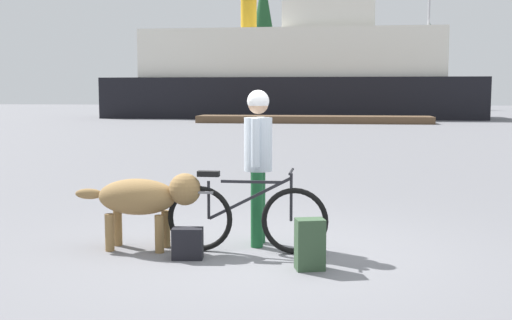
{
  "coord_description": "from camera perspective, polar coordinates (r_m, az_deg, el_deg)",
  "views": [
    {
      "loc": [
        0.8,
        -6.79,
        1.75
      ],
      "look_at": [
        -0.22,
        0.74,
        0.94
      ],
      "focal_mm": 44.72,
      "sensor_mm": 36.0,
      "label": 1
    }
  ],
  "objects": [
    {
      "name": "dog",
      "position": [
        7.2,
        -9.86,
        -3.34
      ],
      "size": [
        1.44,
        0.47,
        0.87
      ],
      "color": "olive",
      "rests_on": "ground_plane"
    },
    {
      "name": "ground_plane",
      "position": [
        7.05,
        0.95,
        -8.3
      ],
      "size": [
        160.0,
        160.0,
        0.0
      ],
      "primitive_type": "plane",
      "color": "slate"
    },
    {
      "name": "pine_tree_far_left",
      "position": [
        58.43,
        0.66,
        11.76
      ],
      "size": [
        3.31,
        3.31,
        12.41
      ],
      "color": "#4C331E",
      "rests_on": "ground_plane"
    },
    {
      "name": "person_cyclist",
      "position": [
        7.24,
        0.19,
        0.76
      ],
      "size": [
        0.32,
        0.53,
        1.78
      ],
      "color": "#19592D",
      "rests_on": "ground_plane"
    },
    {
      "name": "bicycle",
      "position": [
        6.99,
        -0.94,
        -5.14
      ],
      "size": [
        1.78,
        0.44,
        0.92
      ],
      "color": "black",
      "rests_on": "ground_plane"
    },
    {
      "name": "sailboat_moored",
      "position": [
        41.91,
        14.98,
        4.18
      ],
      "size": [
        6.33,
        1.77,
        7.91
      ],
      "color": "silver",
      "rests_on": "ground_plane"
    },
    {
      "name": "pine_tree_mid_back",
      "position": [
        67.26,
        15.18,
        9.18
      ],
      "size": [
        3.4,
        3.4,
        8.92
      ],
      "color": "#4C331E",
      "rests_on": "ground_plane"
    },
    {
      "name": "handbag_pannier",
      "position": [
        6.8,
        -6.14,
        -7.44
      ],
      "size": [
        0.34,
        0.22,
        0.33
      ],
      "primitive_type": "cube",
      "rotation": [
        0.0,
        0.0,
        0.11
      ],
      "color": "black",
      "rests_on": "ground_plane"
    },
    {
      "name": "backpack",
      "position": [
        6.37,
        4.84,
        -7.52
      ],
      "size": [
        0.32,
        0.27,
        0.51
      ],
      "primitive_type": "cube",
      "rotation": [
        0.0,
        0.0,
        0.28
      ],
      "color": "#334C33",
      "rests_on": "ground_plane"
    },
    {
      "name": "pine_tree_center",
      "position": [
        59.45,
        8.51,
        10.57
      ],
      "size": [
        3.19,
        3.19,
        10.0
      ],
      "color": "#4C331E",
      "rests_on": "ground_plane"
    },
    {
      "name": "dock_pier",
      "position": [
        36.67,
        5.16,
        3.64
      ],
      "size": [
        13.29,
        2.33,
        0.4
      ],
      "primitive_type": "cube",
      "color": "brown",
      "rests_on": "ground_plane"
    },
    {
      "name": "ferry_boat",
      "position": [
        44.49,
        3.36,
        7.54
      ],
      "size": [
        25.01,
        7.49,
        8.31
      ],
      "color": "black",
      "rests_on": "ground_plane"
    }
  ]
}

